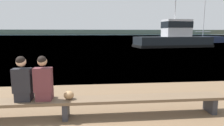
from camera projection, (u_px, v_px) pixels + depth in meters
name	position (u px, v px, depth m)	size (l,w,h in m)	color
water_surface	(91.00, 36.00, 125.42)	(240.00, 240.00, 0.00)	#426B8E
far_shoreline	(91.00, 32.00, 197.05)	(600.00, 12.00, 4.76)	#424738
bench_main	(66.00, 103.00, 4.48)	(7.49, 0.49, 0.44)	brown
person_left	(23.00, 81.00, 4.31)	(0.38, 0.36, 0.99)	black
person_right	(43.00, 81.00, 4.35)	(0.38, 0.36, 0.99)	#56282D
shopping_bag	(69.00, 95.00, 4.47)	(0.23, 0.21, 0.19)	#9E754C
tugboat_red	(174.00, 38.00, 26.83)	(10.69, 4.75, 6.36)	black
moored_sailboat	(204.00, 39.00, 38.15)	(7.46, 2.94, 9.02)	#1E2847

